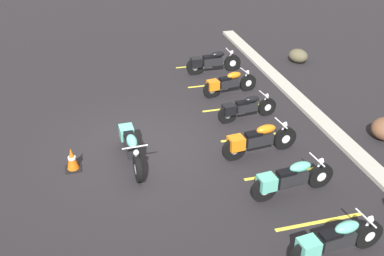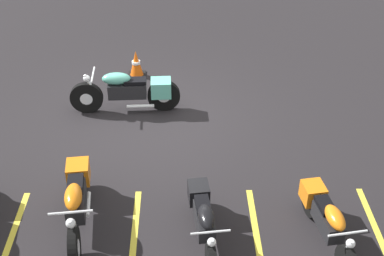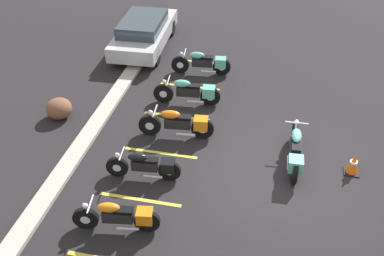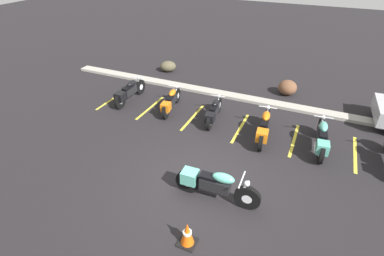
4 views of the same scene
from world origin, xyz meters
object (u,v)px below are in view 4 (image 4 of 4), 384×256
object	(u,v)px
motorcycle_teal_featured	(213,184)
parked_bike_1	(171,101)
parked_bike_2	(214,112)
parked_bike_0	(129,92)
traffic_cone	(187,234)
landscape_rock_1	(168,66)
parked_bike_3	(264,127)
parked_bike_4	(322,138)
landscape_rock_0	(287,88)

from	to	relation	value
motorcycle_teal_featured	parked_bike_1	xyz separation A→B (m)	(-3.19, 3.78, -0.06)
parked_bike_1	parked_bike_2	bearing A→B (deg)	-101.00
motorcycle_teal_featured	parked_bike_1	distance (m)	4.95
motorcycle_teal_featured	parked_bike_0	size ratio (longest dim) A/B	1.07
motorcycle_teal_featured	traffic_cone	distance (m)	1.54
parked_bike_2	landscape_rock_1	bearing A→B (deg)	39.93
parked_bike_0	traffic_cone	distance (m)	7.41
parked_bike_3	parked_bike_4	world-z (taller)	parked_bike_3
motorcycle_teal_featured	parked_bike_1	bearing A→B (deg)	128.12
parked_bike_4	landscape_rock_1	bearing A→B (deg)	56.67
parked_bike_0	parked_bike_3	world-z (taller)	parked_bike_3
parked_bike_4	landscape_rock_0	size ratio (longest dim) A/B	2.73
parked_bike_2	traffic_cone	size ratio (longest dim) A/B	3.13
motorcycle_teal_featured	parked_bike_3	world-z (taller)	motorcycle_teal_featured
parked_bike_0	landscape_rock_0	size ratio (longest dim) A/B	2.67
parked_bike_0	parked_bike_2	world-z (taller)	parked_bike_0
parked_bike_1	landscape_rock_1	distance (m)	4.28
motorcycle_teal_featured	traffic_cone	size ratio (longest dim) A/B	3.62
motorcycle_teal_featured	parked_bike_2	bearing A→B (deg)	108.13
motorcycle_teal_featured	parked_bike_1	size ratio (longest dim) A/B	1.14
landscape_rock_1	motorcycle_teal_featured	bearing A→B (deg)	-54.74
parked_bike_2	parked_bike_0	bearing A→B (deg)	82.68
parked_bike_1	landscape_rock_1	bearing A→B (deg)	20.56
landscape_rock_1	landscape_rock_0	bearing A→B (deg)	-2.72
parked_bike_0	traffic_cone	xyz separation A→B (m)	(5.16, -5.32, -0.15)
parked_bike_0	landscape_rock_1	xyz separation A→B (m)	(-0.14, 3.71, -0.18)
parked_bike_3	traffic_cone	distance (m)	4.88
traffic_cone	parked_bike_0	bearing A→B (deg)	134.09
parked_bike_3	traffic_cone	bearing A→B (deg)	167.04
motorcycle_teal_featured	parked_bike_0	bearing A→B (deg)	141.61
landscape_rock_1	parked_bike_3	bearing A→B (deg)	-35.45
parked_bike_0	parked_bike_2	size ratio (longest dim) A/B	1.09
parked_bike_4	parked_bike_0	bearing A→B (deg)	81.77
parked_bike_1	parked_bike_4	size ratio (longest dim) A/B	0.92
parked_bike_0	parked_bike_1	xyz separation A→B (m)	(1.97, -0.01, -0.03)
motorcycle_teal_featured	landscape_rock_1	distance (m)	9.19
parked_bike_3	parked_bike_4	bearing A→B (deg)	-92.98
parked_bike_2	parked_bike_3	xyz separation A→B (m)	(1.95, -0.41, 0.05)
parked_bike_1	landscape_rock_1	size ratio (longest dim) A/B	2.49
parked_bike_1	parked_bike_4	xyz separation A→B (m)	(5.59, -0.37, 0.04)
parked_bike_1	parked_bike_3	xyz separation A→B (m)	(3.78, -0.47, 0.04)
motorcycle_teal_featured	traffic_cone	xyz separation A→B (m)	(-0.01, -1.53, -0.18)
motorcycle_teal_featured	landscape_rock_0	world-z (taller)	motorcycle_teal_featured
parked_bike_1	parked_bike_2	world-z (taller)	parked_bike_1
parked_bike_2	parked_bike_4	bearing A→B (deg)	-100.86
motorcycle_teal_featured	parked_bike_3	size ratio (longest dim) A/B	1.03
motorcycle_teal_featured	landscape_rock_1	world-z (taller)	motorcycle_teal_featured
parked_bike_1	landscape_rock_0	size ratio (longest dim) A/B	2.50
parked_bike_4	traffic_cone	world-z (taller)	parked_bike_4
parked_bike_4	landscape_rock_0	world-z (taller)	parked_bike_4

